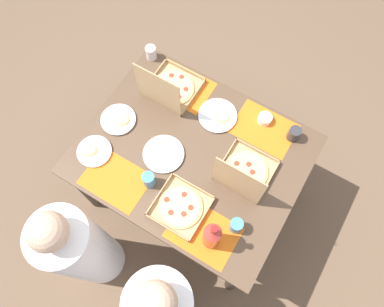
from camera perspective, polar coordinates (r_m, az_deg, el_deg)
ground_plane at (r=2.85m, az=-0.00°, el=-5.81°), size 6.00×6.00×0.00m
dining_table at (r=2.24m, az=-0.00°, el=-1.14°), size 1.27×1.01×0.76m
placemat_near_left at (r=2.24m, az=11.04°, el=3.77°), size 0.36×0.26×0.00m
placemat_near_right at (r=2.34m, az=-1.50°, el=10.30°), size 0.36×0.26×0.00m
placemat_far_left at (r=2.01m, az=1.77°, el=-12.04°), size 0.36×0.26×0.00m
placemat_far_right at (r=2.12m, az=-11.67°, el=-3.97°), size 0.36×0.26×0.00m
pizza_box_edge_far at (r=2.06m, az=8.07°, el=-2.98°), size 0.28×0.29×0.32m
pizza_box_corner_left at (r=2.28m, az=-3.40°, el=10.01°), size 0.30×0.30×0.33m
pizza_box_center at (r=2.02m, az=-1.80°, el=-8.23°), size 0.28×0.28×0.04m
plate_near_left at (r=2.23m, az=4.04°, el=5.83°), size 0.23×0.23×0.03m
plate_far_right at (r=2.26m, az=-11.23°, el=5.14°), size 0.21×0.21×0.03m
plate_middle at (r=2.13m, az=-4.41°, el=-0.10°), size 0.24×0.24×0.02m
plate_far_left at (r=2.20m, az=-14.87°, el=0.34°), size 0.20×0.20×0.03m
soda_bottle at (r=1.87m, az=3.10°, el=-12.58°), size 0.09×0.09×0.32m
cup_clear_right at (r=2.04m, az=-6.66°, el=-4.04°), size 0.07×0.07×0.11m
cup_dark at (r=2.21m, az=15.42°, el=2.94°), size 0.07×0.07×0.09m
cup_red at (r=1.98m, az=6.81°, el=-10.96°), size 0.07×0.07×0.10m
cup_clear_left at (r=2.45m, az=-6.33°, el=15.19°), size 0.07×0.07×0.09m
condiment_bowl at (r=2.24m, az=11.15°, el=5.26°), size 0.08×0.08×0.05m
diner_left_seat at (r=2.19m, az=-4.26°, el=-22.10°), size 0.32×0.32×1.22m
diner_right_seat at (r=2.31m, az=-16.57°, el=-13.97°), size 0.32×0.32×1.19m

